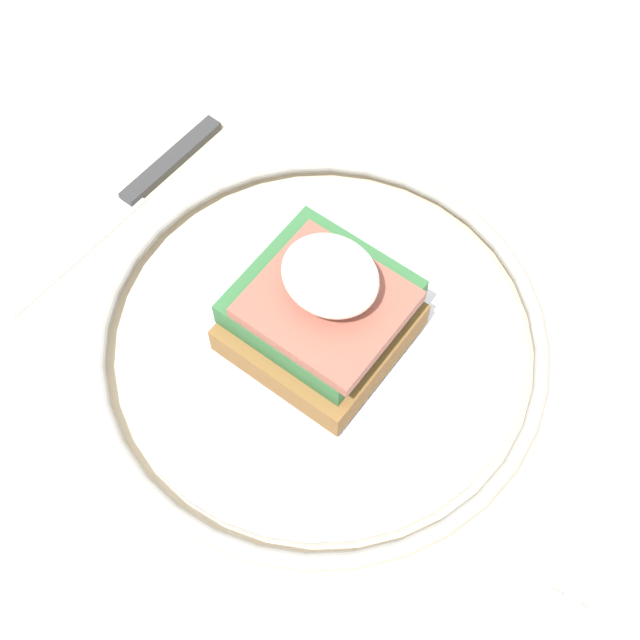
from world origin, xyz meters
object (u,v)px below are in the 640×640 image
at_px(sandwich, 322,309).
at_px(knife, 133,195).
at_px(fork, 595,547).
at_px(plate, 320,341).

xyz_separation_m(sandwich, knife, (0.17, -0.01, -0.04)).
bearing_deg(knife, fork, 176.21).
distance_m(fork, knife, 0.36).
height_order(plate, fork, plate).
bearing_deg(sandwich, knife, -4.66).
distance_m(plate, fork, 0.19).
height_order(sandwich, knife, sandwich).
bearing_deg(fork, plate, -2.61).
bearing_deg(fork, sandwich, -3.03).
distance_m(plate, sandwich, 0.04).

